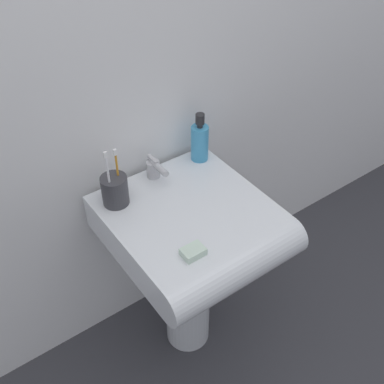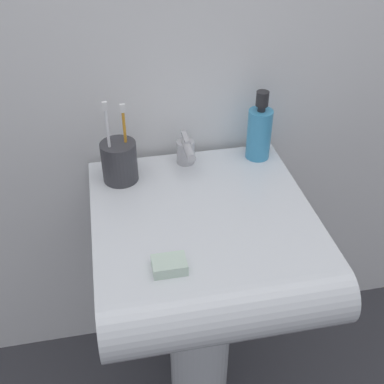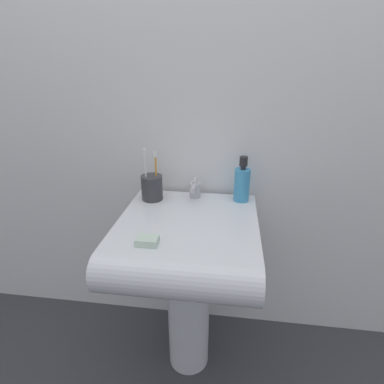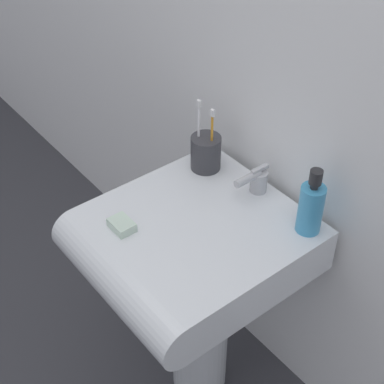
# 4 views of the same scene
# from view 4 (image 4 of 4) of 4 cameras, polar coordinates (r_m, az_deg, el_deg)

# --- Properties ---
(ground_plane) EXTENTS (6.00, 6.00, 0.00)m
(ground_plane) POSITION_cam_4_polar(r_m,az_deg,el_deg) (2.08, 0.71, -17.65)
(ground_plane) COLOR #38383D
(ground_plane) RESTS_ON ground
(wall_back) EXTENTS (5.00, 0.05, 2.40)m
(wall_back) POSITION_cam_4_polar(r_m,az_deg,el_deg) (1.45, 10.52, 16.61)
(wall_back) COLOR white
(wall_back) RESTS_ON ground
(sink_pedestal) EXTENTS (0.17, 0.17, 0.59)m
(sink_pedestal) POSITION_cam_4_polar(r_m,az_deg,el_deg) (1.84, 0.78, -12.63)
(sink_pedestal) COLOR white
(sink_pedestal) RESTS_ON ground
(sink_basin) EXTENTS (0.50, 0.56, 0.13)m
(sink_basin) POSITION_cam_4_polar(r_m,az_deg,el_deg) (1.55, -0.58, -5.35)
(sink_basin) COLOR white
(sink_basin) RESTS_ON sink_pedestal
(faucet) EXTENTS (0.05, 0.11, 0.08)m
(faucet) POSITION_cam_4_polar(r_m,az_deg,el_deg) (1.61, 6.20, 1.16)
(faucet) COLOR #B7B7BC
(faucet) RESTS_ON sink_basin
(toothbrush_cup) EXTENTS (0.09, 0.09, 0.22)m
(toothbrush_cup) POSITION_cam_4_polar(r_m,az_deg,el_deg) (1.68, 1.34, 3.88)
(toothbrush_cup) COLOR #38383D
(toothbrush_cup) RESTS_ON sink_basin
(soap_bottle) EXTENTS (0.06, 0.06, 0.19)m
(soap_bottle) POSITION_cam_4_polar(r_m,az_deg,el_deg) (1.48, 11.46, -1.43)
(soap_bottle) COLOR #3F99CC
(soap_bottle) RESTS_ON sink_basin
(bar_soap) EXTENTS (0.07, 0.05, 0.02)m
(bar_soap) POSITION_cam_4_polar(r_m,az_deg,el_deg) (1.51, -6.83, -3.20)
(bar_soap) COLOR silver
(bar_soap) RESTS_ON sink_basin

